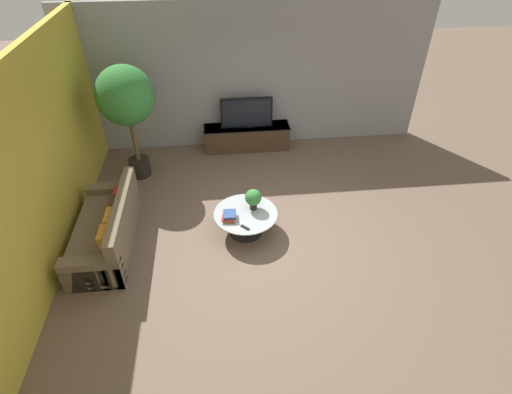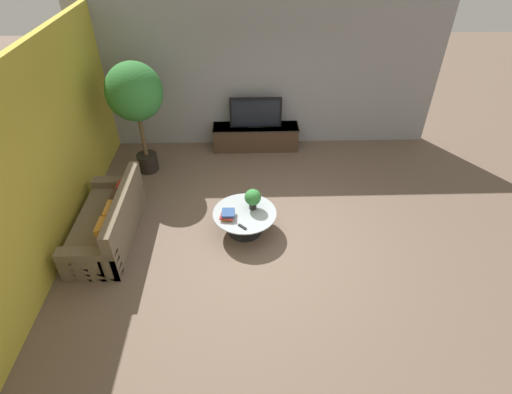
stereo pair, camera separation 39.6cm
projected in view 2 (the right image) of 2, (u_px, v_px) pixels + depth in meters
ground_plane at (268, 238)px, 6.59m from camera, size 24.00×24.00×0.00m
back_wall_stone at (261, 77)px, 8.27m from camera, size 7.40×0.12×3.00m
side_wall_left at (44, 157)px, 5.76m from camera, size 0.12×7.40×3.00m
media_console at (256, 137)px, 8.76m from camera, size 1.86×0.50×0.53m
television at (256, 113)px, 8.41m from camera, size 1.10×0.13×0.65m
coffee_table at (245, 218)px, 6.57m from camera, size 1.04×1.04×0.39m
couch_by_wall at (109, 223)px, 6.45m from camera, size 0.84×1.97×0.84m
potted_palm_tall at (135, 96)px, 7.24m from camera, size 1.03×1.03×2.22m
potted_plant_tabletop at (253, 198)px, 6.46m from camera, size 0.27×0.27×0.36m
book_stack at (228, 214)px, 6.37m from camera, size 0.24×0.27×0.11m
remote_black at (242, 227)px, 6.20m from camera, size 0.14×0.14×0.02m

